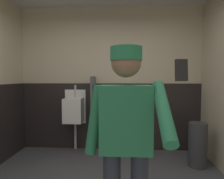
{
  "coord_description": "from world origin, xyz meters",
  "views": [
    {
      "loc": [
        0.28,
        -1.82,
        1.38
      ],
      "look_at": [
        0.15,
        0.3,
        1.25
      ],
      "focal_mm": 31.35,
      "sensor_mm": 36.0,
      "label": 1
    }
  ],
  "objects_px": {
    "trash_bin": "(198,145)",
    "urinal_left": "(74,110)",
    "cell_phone": "(181,70)",
    "urinal_middle": "(114,110)",
    "person": "(126,132)"
  },
  "relations": [
    {
      "from": "urinal_left",
      "to": "cell_phone",
      "type": "bearing_deg",
      "value": -64.52
    },
    {
      "from": "urinal_middle",
      "to": "cell_phone",
      "type": "relative_size",
      "value": 11.27
    },
    {
      "from": "urinal_middle",
      "to": "person",
      "type": "bearing_deg",
      "value": -84.5
    },
    {
      "from": "urinal_middle",
      "to": "trash_bin",
      "type": "height_order",
      "value": "urinal_middle"
    },
    {
      "from": "urinal_middle",
      "to": "trash_bin",
      "type": "xyz_separation_m",
      "value": [
        1.33,
        -0.53,
        -0.43
      ]
    },
    {
      "from": "urinal_middle",
      "to": "urinal_left",
      "type": "bearing_deg",
      "value": 180.0
    },
    {
      "from": "cell_phone",
      "to": "trash_bin",
      "type": "height_order",
      "value": "cell_phone"
    },
    {
      "from": "urinal_middle",
      "to": "person",
      "type": "relative_size",
      "value": 0.77
    },
    {
      "from": "trash_bin",
      "to": "urinal_left",
      "type": "bearing_deg",
      "value": 165.64
    },
    {
      "from": "urinal_left",
      "to": "urinal_middle",
      "type": "height_order",
      "value": "same"
    },
    {
      "from": "urinal_left",
      "to": "cell_phone",
      "type": "distance_m",
      "value": 2.91
    },
    {
      "from": "urinal_middle",
      "to": "cell_phone",
      "type": "height_order",
      "value": "cell_phone"
    },
    {
      "from": "person",
      "to": "trash_bin",
      "type": "height_order",
      "value": "person"
    },
    {
      "from": "urinal_middle",
      "to": "trash_bin",
      "type": "distance_m",
      "value": 1.49
    },
    {
      "from": "urinal_left",
      "to": "person",
      "type": "height_order",
      "value": "person"
    }
  ]
}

